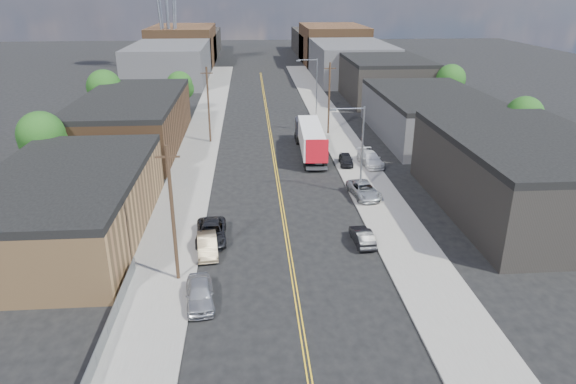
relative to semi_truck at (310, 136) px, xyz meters
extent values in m
plane|color=black|center=(-4.50, 20.88, -2.21)|extent=(260.00, 260.00, 0.00)
cube|color=gold|center=(-4.50, 5.88, -2.20)|extent=(0.32, 120.00, 0.01)
cube|color=slate|center=(-14.00, 5.88, -2.13)|extent=(5.00, 140.00, 0.15)
cube|color=slate|center=(5.00, 5.88, -2.13)|extent=(5.00, 140.00, 0.15)
cube|color=olive|center=(-22.50, -21.12, 0.29)|extent=(12.00, 22.00, 5.00)
cube|color=black|center=(-22.50, -21.12, 3.09)|extent=(12.00, 22.00, 0.60)
cube|color=#482F1C|center=(-22.50, 4.88, 0.79)|extent=(12.00, 26.00, 6.00)
cube|color=black|center=(-22.50, 4.88, 4.09)|extent=(12.00, 26.00, 0.60)
cube|color=black|center=(17.50, -19.12, 1.04)|extent=(14.00, 22.00, 6.50)
cube|color=black|center=(17.50, -19.12, 4.59)|extent=(14.00, 22.00, 0.60)
cube|color=navy|center=(10.70, -19.12, 1.39)|extent=(0.30, 20.00, 0.80)
cube|color=#3B3B3E|center=(17.50, 6.88, 0.54)|extent=(14.00, 24.00, 5.50)
cube|color=black|center=(17.50, 6.88, 3.59)|extent=(14.00, 24.00, 0.60)
cube|color=black|center=(17.50, 32.88, 1.29)|extent=(14.00, 22.00, 7.00)
cube|color=black|center=(17.50, 32.88, 5.09)|extent=(14.00, 22.00, 0.60)
cube|color=#3B3B3E|center=(-24.50, 55.88, 1.79)|extent=(16.00, 30.00, 8.00)
cube|color=#3B3B3E|center=(15.50, 55.88, 1.79)|extent=(16.00, 30.00, 8.00)
cube|color=#482F1C|center=(-24.50, 80.88, 2.79)|extent=(16.00, 26.00, 10.00)
cube|color=#482F1C|center=(15.50, 80.88, 2.79)|extent=(16.00, 26.00, 10.00)
cube|color=black|center=(-24.50, 100.88, 1.29)|extent=(16.00, 40.00, 7.00)
cube|color=black|center=(15.50, 100.88, 1.29)|extent=(16.00, 40.00, 7.00)
cylinder|color=gray|center=(-26.50, 70.88, 12.79)|extent=(0.80, 0.80, 30.00)
cylinder|color=gray|center=(-28.26, 69.12, 12.79)|extent=(1.94, 1.94, 29.98)
cylinder|color=gray|center=(-24.74, 69.12, 12.79)|extent=(1.94, 1.94, 29.98)
cylinder|color=gray|center=(-28.26, 72.64, 12.79)|extent=(1.94, 1.94, 29.98)
cylinder|color=gray|center=(-24.74, 72.64, 12.79)|extent=(1.94, 1.94, 29.98)
cylinder|color=gray|center=(3.50, -14.12, 2.29)|extent=(0.18, 0.18, 9.00)
cylinder|color=gray|center=(2.00, -14.12, 6.59)|extent=(3.00, 0.12, 0.12)
cube|color=gray|center=(0.50, -14.12, 6.49)|extent=(0.60, 0.25, 0.18)
cylinder|color=gray|center=(3.50, 20.88, 2.29)|extent=(0.18, 0.18, 9.00)
cylinder|color=gray|center=(2.00, 20.88, 6.59)|extent=(3.00, 0.12, 0.12)
cube|color=gray|center=(0.50, 20.88, 6.49)|extent=(0.60, 0.25, 0.18)
cylinder|color=black|center=(-12.70, -29.12, 2.79)|extent=(0.26, 0.26, 10.00)
cube|color=black|center=(-12.70, -29.12, 6.99)|extent=(1.60, 0.12, 0.12)
cylinder|color=black|center=(-12.70, 5.88, 2.79)|extent=(0.26, 0.26, 10.00)
cube|color=black|center=(-12.70, 5.88, 6.99)|extent=(1.60, 0.12, 0.12)
cylinder|color=black|center=(3.70, 8.88, 2.79)|extent=(0.26, 0.26, 10.00)
cube|color=black|center=(3.70, 8.88, 6.99)|extent=(1.60, 0.12, 0.12)
cube|color=slate|center=(-16.00, -35.62, -1.61)|extent=(0.02, 16.00, 1.20)
cube|color=slate|center=(-16.00, -35.62, -1.01)|extent=(0.05, 16.00, 0.05)
cylinder|color=black|center=(-28.50, -9.12, -0.08)|extent=(0.36, 0.36, 4.25)
sphere|color=#133D10|center=(-28.50, -9.12, 3.32)|extent=(4.76, 4.76, 4.76)
sphere|color=#133D10|center=(-27.90, -8.82, 2.47)|extent=(3.74, 3.74, 3.74)
sphere|color=#133D10|center=(-29.00, -9.52, 2.72)|extent=(3.40, 3.40, 3.40)
cylinder|color=black|center=(-28.50, 15.88, 0.04)|extent=(0.36, 0.36, 4.50)
sphere|color=#133D10|center=(-28.50, 15.88, 3.64)|extent=(5.04, 5.04, 5.04)
sphere|color=#133D10|center=(-27.90, 16.18, 2.74)|extent=(3.96, 3.96, 3.96)
sphere|color=#133D10|center=(-29.00, 15.48, 3.01)|extent=(3.60, 3.60, 3.60)
cylinder|color=black|center=(-18.50, 22.88, -0.33)|extent=(0.36, 0.36, 3.75)
sphere|color=#133D10|center=(-18.50, 22.88, 2.67)|extent=(4.20, 4.20, 4.20)
sphere|color=#133D10|center=(-17.90, 23.18, 1.92)|extent=(3.30, 3.30, 3.30)
sphere|color=#133D10|center=(-19.00, 22.48, 2.14)|extent=(3.00, 3.00, 3.00)
cylinder|color=black|center=(25.50, -3.12, -0.21)|extent=(0.36, 0.36, 4.00)
sphere|color=#133D10|center=(25.50, -3.12, 2.99)|extent=(4.48, 4.48, 4.48)
sphere|color=#133D10|center=(26.10, -2.82, 2.19)|extent=(3.52, 3.52, 3.52)
sphere|color=#133D10|center=(25.00, -3.52, 2.43)|extent=(3.20, 3.20, 3.20)
cylinder|color=black|center=(25.50, 20.88, -0.08)|extent=(0.36, 0.36, 4.25)
sphere|color=#133D10|center=(25.50, 20.88, 3.32)|extent=(4.76, 4.76, 4.76)
sphere|color=#133D10|center=(26.10, 21.18, 2.47)|extent=(3.74, 3.74, 3.74)
sphere|color=#133D10|center=(25.00, 20.48, 2.72)|extent=(3.40, 3.40, 3.40)
cube|color=silver|center=(0.00, -1.48, 0.31)|extent=(2.95, 11.68, 2.70)
cube|color=#A20C17|center=(0.00, -7.28, 0.31)|extent=(2.53, 0.22, 2.72)
cube|color=gray|center=(0.00, -7.28, -1.67)|extent=(2.41, 0.69, 0.25)
cube|color=black|center=(0.00, 5.66, -0.71)|extent=(2.53, 3.18, 2.99)
cylinder|color=black|center=(0.00, -5.88, -1.72)|extent=(2.55, 1.06, 0.97)
cylinder|color=black|center=(0.00, 5.66, -1.72)|extent=(2.45, 1.06, 0.97)
imported|color=#A3A5A8|center=(-10.90, -32.21, -1.44)|extent=(2.31, 4.65, 1.52)
imported|color=#7E6E52|center=(-10.90, -25.30, -1.50)|extent=(1.96, 4.44, 1.42)
imported|color=black|center=(-10.74, -23.12, -1.47)|extent=(2.68, 5.41, 1.47)
imported|color=black|center=(1.52, -24.58, -1.56)|extent=(1.55, 3.99, 1.29)
imported|color=#ABAFB0|center=(3.70, -14.98, -1.35)|extent=(3.02, 5.32, 1.40)
imported|color=silver|center=(6.50, -5.41, -1.31)|extent=(2.65, 5.34, 1.49)
imported|color=black|center=(3.70, -5.12, -1.42)|extent=(1.78, 3.84, 1.27)
camera|label=1|loc=(-7.26, -61.28, 17.20)|focal=32.00mm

